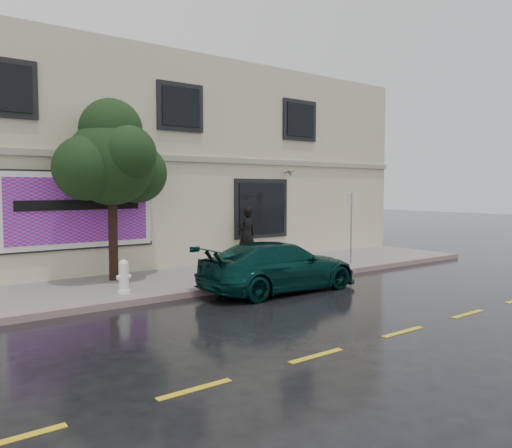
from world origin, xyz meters
TOP-DOWN VIEW (x-y plane):
  - ground at (0.00, 0.00)m, footprint 90.00×90.00m
  - sidewalk at (0.00, 3.25)m, footprint 20.00×3.50m
  - curb at (0.00, 1.50)m, footprint 20.00×0.18m
  - road_marking at (0.00, -3.50)m, footprint 19.00×0.12m
  - building at (0.00, 9.00)m, footprint 20.00×8.12m
  - billboard at (-3.20, 4.92)m, footprint 4.30×0.16m
  - car at (0.55, 0.75)m, footprint 4.45×2.02m
  - pedestrian at (2.12, 4.35)m, footprint 0.71×0.47m
  - umbrella at (2.12, 4.35)m, footprint 1.19×1.19m
  - street_tree at (-2.58, 4.07)m, footprint 2.34×2.34m
  - fire_hydrant at (-3.05, 2.21)m, footprint 0.33×0.31m
  - sign_pole at (5.00, 2.34)m, footprint 0.28×0.11m

SIDE VIEW (x-z plane):
  - ground at x=0.00m, z-range 0.00..0.00m
  - road_marking at x=0.00m, z-range 0.00..0.01m
  - sidewalk at x=0.00m, z-range 0.00..0.15m
  - curb at x=0.00m, z-range -0.01..0.15m
  - fire_hydrant at x=-3.05m, z-range 0.14..0.95m
  - car at x=0.55m, z-range 0.00..1.29m
  - pedestrian at x=2.12m, z-range 0.15..2.07m
  - sign_pole at x=5.00m, z-range 0.40..2.77m
  - billboard at x=-3.20m, z-range 0.95..3.15m
  - umbrella at x=2.12m, z-range 2.07..2.74m
  - street_tree at x=-2.58m, z-range 1.15..5.54m
  - building at x=0.00m, z-range 0.00..7.00m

